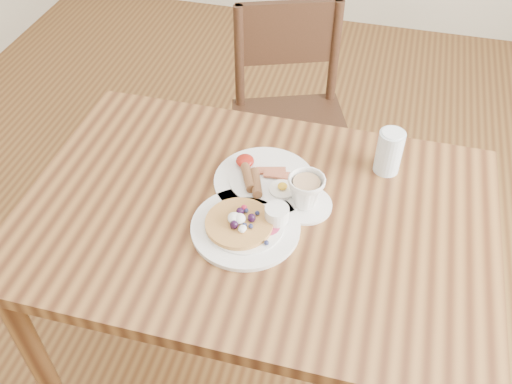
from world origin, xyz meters
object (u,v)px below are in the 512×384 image
pancake_plate (247,224)px  chair_far (290,115)px  breakfast_plate (263,180)px  water_glass (389,152)px  dining_table (256,237)px  teacup_saucer (306,193)px

pancake_plate → chair_far: bearing=94.1°
breakfast_plate → water_glass: water_glass is taller
pancake_plate → breakfast_plate: (-0.00, 0.17, -0.00)m
chair_far → water_glass: 0.71m
dining_table → water_glass: (0.30, 0.24, 0.16)m
teacup_saucer → breakfast_plate: bearing=156.0°
dining_table → teacup_saucer: (0.12, 0.05, 0.14)m
teacup_saucer → water_glass: water_glass is taller
chair_far → water_glass: size_ratio=6.99×
pancake_plate → breakfast_plate: bearing=90.9°
water_glass → chair_far: bearing=125.4°
chair_far → teacup_saucer: 0.79m
pancake_plate → water_glass: 0.44m
chair_far → pancake_plate: bearing=73.4°
teacup_saucer → water_glass: size_ratio=1.11×
chair_far → pancake_plate: chair_far is taller
dining_table → chair_far: (-0.07, 0.76, -0.16)m
dining_table → breakfast_plate: 0.15m
dining_table → chair_far: chair_far is taller
teacup_saucer → water_glass: bearing=45.7°
dining_table → chair_far: size_ratio=1.36×
dining_table → teacup_saucer: size_ratio=8.57×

